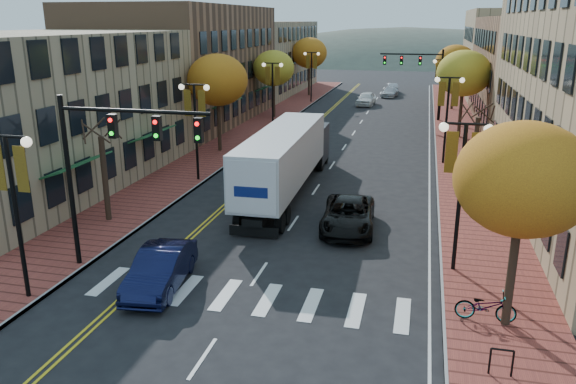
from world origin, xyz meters
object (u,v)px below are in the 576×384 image
Objects in this scene: semi_truck at (288,155)px; bicycle at (486,306)px; black_suv at (348,215)px; navy_sedan at (160,269)px.

semi_truck is 8.02× the size of bicycle.
semi_truck reaches higher than black_suv.
navy_sedan is 2.35× the size of bicycle.
navy_sedan is 9.84m from black_suv.
semi_truck reaches higher than navy_sedan.
bicycle is at bearing -6.75° from navy_sedan.
bicycle is at bearing -58.32° from black_suv.
black_suv is at bearing 45.46° from navy_sedan.
semi_truck is at bearing 37.44° from bicycle.
semi_truck is 3.41× the size of navy_sedan.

